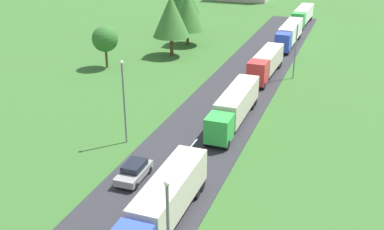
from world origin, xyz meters
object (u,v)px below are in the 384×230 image
at_px(truck_lead, 164,201).
at_px(lamppost_second, 124,98).
at_px(car_second, 134,171).
at_px(tree_oak, 105,39).
at_px(lamppost_third, 296,48).
at_px(tree_maple, 188,11).
at_px(tree_birch, 171,16).
at_px(truck_second, 234,106).
at_px(truck_third, 266,63).
at_px(truck_fourth, 289,33).
at_px(truck_fifth, 303,15).

height_order(truck_lead, lamppost_second, lamppost_second).
xyz_separation_m(car_second, tree_oak, (-18.71, 27.79, 3.59)).
distance_m(car_second, lamppost_second, 8.42).
relative_size(car_second, lamppost_third, 0.54).
relative_size(lamppost_second, lamppost_third, 1.10).
bearing_deg(tree_maple, tree_birch, -89.59).
relative_size(truck_second, tree_oak, 2.17).
height_order(truck_lead, tree_birch, tree_birch).
height_order(truck_third, lamppost_second, lamppost_second).
xyz_separation_m(truck_lead, truck_fourth, (0.11, 55.62, 0.10)).
bearing_deg(car_second, truck_lead, -44.48).
height_order(truck_second, truck_fifth, same).
bearing_deg(lamppost_third, truck_fourth, 101.19).
bearing_deg(truck_lead, tree_oak, 125.97).
height_order(truck_third, tree_oak, tree_oak).
distance_m(truck_second, tree_oak, 27.19).
bearing_deg(tree_oak, tree_maple, 68.19).
bearing_deg(truck_fourth, truck_third, -90.88).
relative_size(truck_fifth, lamppost_third, 1.73).
xyz_separation_m(tree_oak, tree_birch, (6.84, 9.36, 2.11)).
relative_size(lamppost_second, tree_oak, 1.35).
bearing_deg(lamppost_second, car_second, -57.06).
height_order(truck_fifth, lamppost_second, lamppost_second).
relative_size(car_second, lamppost_second, 0.49).
relative_size(truck_second, lamppost_third, 1.77).
xyz_separation_m(truck_lead, lamppost_second, (-9.13, 11.23, 2.74)).
xyz_separation_m(truck_lead, tree_maple, (-17.01, 49.74, 3.91)).
bearing_deg(tree_oak, truck_third, 9.78).
distance_m(truck_second, tree_birch, 28.46).
bearing_deg(tree_birch, tree_oak, -126.17).
distance_m(truck_second, lamppost_second, 12.64).
distance_m(truck_lead, lamppost_second, 14.73).
bearing_deg(truck_fifth, truck_lead, -90.01).
bearing_deg(truck_fourth, truck_lead, -90.12).
relative_size(truck_lead, car_second, 2.98).
height_order(truck_lead, truck_fourth, truck_fourth).
height_order(truck_lead, tree_maple, tree_maple).
height_order(lamppost_second, lamppost_third, lamppost_second).
height_order(car_second, lamppost_third, lamppost_third).
relative_size(truck_second, car_second, 3.29).
xyz_separation_m(truck_fifth, tree_maple, (-17.02, -23.82, 3.90)).
bearing_deg(tree_birch, truck_third, -17.49).
relative_size(lamppost_third, tree_birch, 0.80).
xyz_separation_m(car_second, lamppost_third, (8.80, 32.44, 3.55)).
distance_m(truck_fifth, car_second, 68.76).
bearing_deg(truck_second, lamppost_third, 77.89).
xyz_separation_m(truck_fourth, lamppost_second, (-9.24, -44.38, 2.64)).
xyz_separation_m(truck_lead, lamppost_third, (3.71, 37.43, 2.33)).
height_order(lamppost_third, tree_birch, tree_birch).
height_order(lamppost_second, tree_maple, tree_maple).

